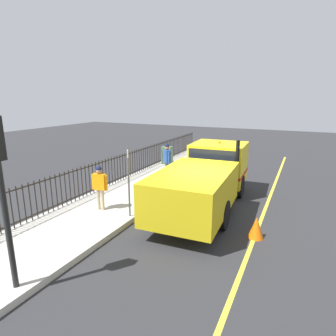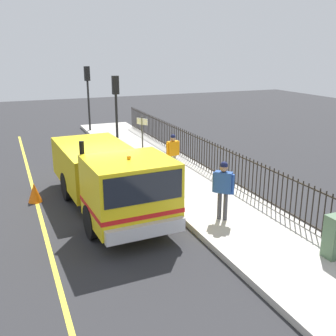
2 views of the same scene
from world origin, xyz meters
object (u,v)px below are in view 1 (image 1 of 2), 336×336
Objects in this scene: work_truck at (208,174)px; worker_standing at (167,158)px; pedestrian_distant at (100,183)px; street_sign at (128,174)px; utility_cabinet at (167,155)px; traffic_cone at (256,228)px.

work_truck reaches higher than worker_standing.
pedestrian_distant is (0.41, 4.67, -0.09)m from worker_standing.
worker_standing is 4.79m from street_sign.
worker_standing is at bearing 140.16° from work_truck.
utility_cabinet is 0.44× the size of street_sign.
street_sign is at bearing -34.67° from worker_standing.
worker_standing reaches higher than pedestrian_distant.
utility_cabinet is 1.60× the size of traffic_cone.
traffic_cone is at bearing -44.70° from work_truck.
worker_standing is 1.66× the size of utility_cabinet.
traffic_cone is at bearing 5.82° from worker_standing.
worker_standing is 0.73× the size of street_sign.
pedestrian_distant is (3.20, 2.56, -0.07)m from work_truck.
pedestrian_distant is 2.43× the size of traffic_cone.
work_truck is at bearing 8.03° from worker_standing.
pedestrian_distant is at bearing -49.92° from worker_standing.
work_truck is at bearing 29.22° from pedestrian_distant.
traffic_cone is 0.28× the size of street_sign.
street_sign is (1.95, 2.58, 0.43)m from work_truck.
traffic_cone is (-4.97, 4.06, -0.93)m from worker_standing.
work_truck is 10.26× the size of traffic_cone.
traffic_cone is 4.38m from street_sign.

